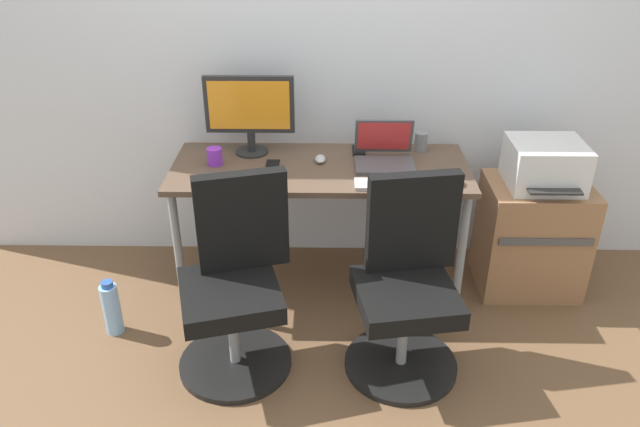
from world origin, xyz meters
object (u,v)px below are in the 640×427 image
office_chair_left (235,286)px  side_cabinet (531,236)px  coffee_mug (215,156)px  water_bottle_on_floor (112,308)px  desktop_monitor (250,109)px  printer (545,165)px  office_chair_right (407,287)px  open_laptop (384,153)px

office_chair_left → side_cabinet: 1.69m
side_cabinet → coffee_mug: (-1.74, 0.01, 0.47)m
water_bottle_on_floor → desktop_monitor: 1.26m
printer → side_cabinet: bearing=90.0°
office_chair_right → side_cabinet: office_chair_right is taller
printer → water_bottle_on_floor: printer is taller
side_cabinet → water_bottle_on_floor: 2.29m
side_cabinet → open_laptop: open_laptop is taller
office_chair_right → printer: 1.06m
desktop_monitor → office_chair_right: bearing=-46.0°
office_chair_left → printer: office_chair_left is taller
office_chair_left → desktop_monitor: size_ratio=1.96×
water_bottle_on_floor → coffee_mug: (0.50, 0.48, 0.64)m
office_chair_left → printer: (1.56, 0.64, 0.33)m
side_cabinet → printer: 0.44m
printer → desktop_monitor: size_ratio=0.83×
coffee_mug → office_chair_left: bearing=-75.1°
office_chair_right → side_cabinet: size_ratio=1.47×
side_cabinet → coffee_mug: 1.80m
side_cabinet → desktop_monitor: bearing=173.5°
water_bottle_on_floor → open_laptop: size_ratio=1.00×
office_chair_left → open_laptop: 1.07m
water_bottle_on_floor → coffee_mug: 0.94m
office_chair_left → water_bottle_on_floor: (-0.68, 0.18, -0.28)m
desktop_monitor → coffee_mug: (-0.18, -0.16, -0.20)m
office_chair_right → water_bottle_on_floor: bearing=173.0°
side_cabinet → water_bottle_on_floor: side_cabinet is taller
office_chair_right → side_cabinet: bearing=39.8°
desktop_monitor → coffee_mug: size_ratio=5.22×
water_bottle_on_floor → open_laptop: 1.62m
desktop_monitor → open_laptop: (0.72, -0.12, -0.20)m
side_cabinet → desktop_monitor: desktop_monitor is taller
office_chair_right → printer: (0.77, 0.64, 0.33)m
printer → desktop_monitor: (-1.56, 0.18, 0.23)m
water_bottle_on_floor → office_chair_left: bearing=-15.1°
office_chair_right → office_chair_left: bearing=-179.9°
office_chair_right → desktop_monitor: 1.27m
office_chair_left → water_bottle_on_floor: 0.75m
open_laptop → coffee_mug: 0.90m
desktop_monitor → coffee_mug: 0.31m
open_laptop → office_chair_left: bearing=-136.1°
side_cabinet → open_laptop: 0.97m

